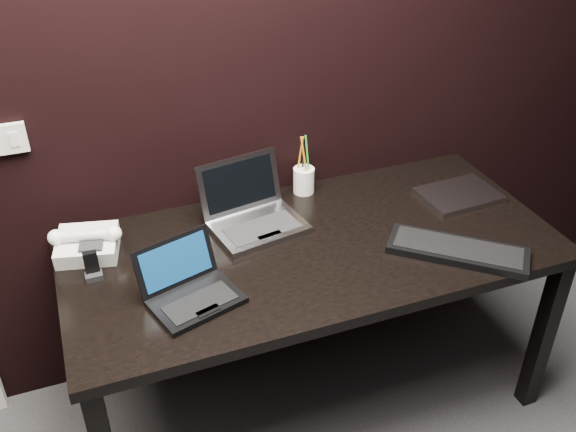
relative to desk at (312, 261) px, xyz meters
name	(u,v)px	position (x,y,z in m)	size (l,w,h in m)	color
wall_back	(187,61)	(-0.30, 0.40, 0.64)	(4.00, 4.00, 0.00)	black
wall_switch	(2,140)	(-0.92, 0.39, 0.46)	(0.15, 0.02, 0.10)	silver
desk	(312,261)	(0.00, 0.00, 0.00)	(1.70, 0.80, 0.74)	black
netbook	(190,290)	(-0.46, -0.14, 0.11)	(0.32, 0.30, 0.17)	black
silver_laptop	(253,215)	(-0.15, 0.18, 0.12)	(0.36, 0.34, 0.22)	gray
ext_keyboard	(458,250)	(0.44, -0.23, 0.09)	(0.46, 0.42, 0.03)	black
closed_laptop	(459,195)	(0.65, 0.09, 0.09)	(0.30, 0.22, 0.02)	#9D9EA3
desk_phone	(87,244)	(-0.73, 0.21, 0.12)	(0.25, 0.22, 0.12)	silver
mobile_phone	(92,268)	(-0.73, 0.08, 0.11)	(0.05, 0.05, 0.09)	black
pen_cup	(304,179)	(0.10, 0.34, 0.13)	(0.09, 0.09, 0.24)	white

